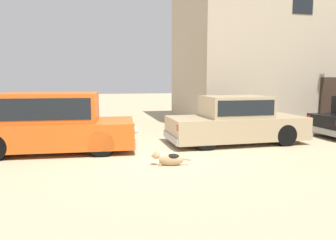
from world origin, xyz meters
name	(u,v)px	position (x,y,z in m)	size (l,w,h in m)	color
ground_plane	(153,155)	(0.00, 0.00, 0.00)	(80.00, 80.00, 0.00)	tan
parked_sedan_nearest	(52,121)	(-2.61, 1.11, 0.84)	(4.56, 2.15, 1.62)	#D15619
parked_sedan_second	(236,120)	(2.82, 0.99, 0.73)	(4.37, 1.73, 1.48)	tan
apartment_block	(334,45)	(10.52, 5.78, 3.78)	(15.77, 5.37, 7.56)	tan
stray_dog_spotted	(169,159)	(0.17, -1.04, 0.16)	(0.93, 0.34, 0.36)	tan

